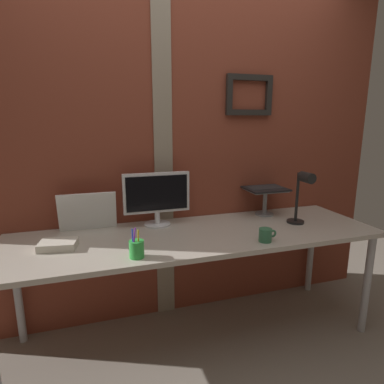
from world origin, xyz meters
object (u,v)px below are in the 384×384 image
object	(u,v)px
monitor	(157,196)
pen_cup	(137,249)
laptop	(261,179)
coffee_mug	(266,235)
whiteboard_panel	(88,212)
desk_lamp	(302,192)

from	to	relation	value
monitor	pen_cup	distance (m)	0.56
laptop	pen_cup	distance (m)	1.21
monitor	coffee_mug	distance (m)	0.76
laptop	whiteboard_panel	size ratio (longest dim) A/B	0.84
pen_cup	coffee_mug	bearing A→B (deg)	0.03
monitor	desk_lamp	bearing A→B (deg)	-17.14
monitor	coffee_mug	world-z (taller)	monitor
whiteboard_panel	pen_cup	size ratio (longest dim) A/B	2.12
laptop	monitor	bearing A→B (deg)	-174.84
laptop	desk_lamp	size ratio (longest dim) A/B	0.82
monitor	laptop	bearing A→B (deg)	5.16
desk_lamp	pen_cup	size ratio (longest dim) A/B	2.18
laptop	desk_lamp	bearing A→B (deg)	-73.36
pen_cup	coffee_mug	xyz separation A→B (m)	(0.77, 0.00, -0.01)
pen_cup	monitor	bearing A→B (deg)	67.05
coffee_mug	whiteboard_panel	bearing A→B (deg)	152.38
monitor	desk_lamp	world-z (taller)	desk_lamp
desk_lamp	coffee_mug	distance (m)	0.48
desk_lamp	pen_cup	bearing A→B (deg)	-169.89
laptop	desk_lamp	distance (m)	0.38
whiteboard_panel	desk_lamp	world-z (taller)	desk_lamp
coffee_mug	laptop	bearing A→B (deg)	64.11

